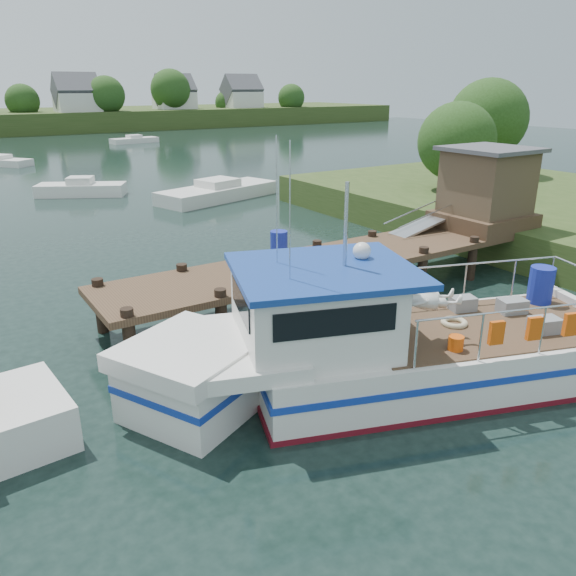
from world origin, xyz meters
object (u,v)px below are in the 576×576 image
moored_far (134,140)px  lobster_boat (375,348)px  moored_d (1,162)px  dock (439,214)px  moored_c (218,192)px  moored_b (81,189)px

moored_far → lobster_boat: bearing=-126.5°
lobster_boat → moored_far: bearing=95.3°
lobster_boat → moored_d: bearing=111.2°
dock → lobster_boat: lobster_boat is taller
moored_far → moored_c: moored_c is taller
moored_far → moored_b: (-13.98, -31.82, 0.09)m
lobster_boat → moored_d: (-2.04, 46.85, -0.69)m
dock → lobster_boat: 9.38m
moored_c → moored_d: (-9.21, 24.13, -0.11)m
lobster_boat → moored_c: 23.83m
moored_far → moored_b: moored_b is taller
dock → lobster_boat: (-7.63, -5.34, -1.20)m
dock → moored_b: size_ratio=2.96×
dock → moored_b: 24.34m
lobster_boat → dock: bearing=53.7°
lobster_boat → moored_far: (14.34, 60.32, -0.69)m
dock → moored_c: (-0.46, 17.38, -1.78)m
lobster_boat → moored_far: lobster_boat is taller
moored_c → moored_d: 25.83m
moored_d → moored_b: bearing=-91.2°
dock → lobster_boat: size_ratio=1.41×
dock → moored_d: size_ratio=3.02×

